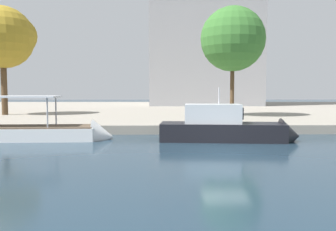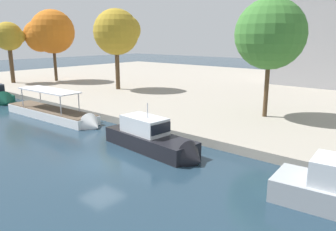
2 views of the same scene
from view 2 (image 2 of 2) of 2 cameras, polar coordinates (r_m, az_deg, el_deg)
ground_plane at (r=22.78m, az=-11.60°, el=-8.17°), size 220.00×220.00×0.00m
dock_promenade at (r=51.32m, az=20.82°, el=3.69°), size 120.00×55.00×0.70m
tour_boat_1 at (r=36.03m, az=-18.97°, el=-0.05°), size 14.18×3.16×3.98m
motor_yacht_2 at (r=24.53m, az=-2.42°, el=-4.69°), size 9.27×3.24×4.38m
tree_0 at (r=49.37m, az=-8.67°, el=14.24°), size 6.64×6.63×11.66m
tree_1 at (r=61.90m, az=-25.89°, el=12.24°), size 4.70×4.70×10.12m
tree_2 at (r=32.97m, az=17.71°, el=13.39°), size 6.61×6.61×11.20m
tree_4 at (r=61.90m, az=-20.21°, el=13.30°), size 7.84×8.01×12.30m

